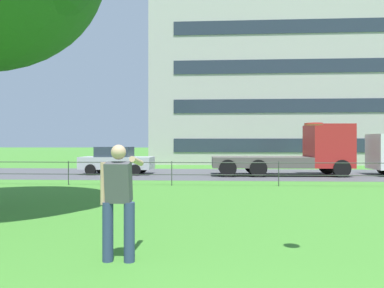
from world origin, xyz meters
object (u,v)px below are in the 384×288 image
person_thrower (119,198)px  car_silver_right (117,160)px  frisbee (314,124)px  flatbed_truck_far_left (300,153)px  apartment_building_background (294,77)px

person_thrower → car_silver_right: bearing=105.4°
person_thrower → car_silver_right: (-4.05, 14.74, -0.15)m
frisbee → car_silver_right: (-6.92, 14.54, -1.24)m
person_thrower → car_silver_right: 15.29m
flatbed_truck_far_left → apartment_building_background: bearing=78.8°
car_silver_right → apartment_building_background: bearing=48.1°
car_silver_right → person_thrower: bearing=-74.6°
apartment_building_background → flatbed_truck_far_left: bearing=-101.2°
frisbee → car_silver_right: frisbee is taller
frisbee → car_silver_right: bearing=115.4°
frisbee → car_silver_right: size_ratio=0.07×
frisbee → person_thrower: bearing=-175.9°
apartment_building_background → frisbee: bearing=-102.0°
flatbed_truck_far_left → apartment_building_background: size_ratio=0.28×
frisbee → flatbed_truck_far_left: 14.68m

